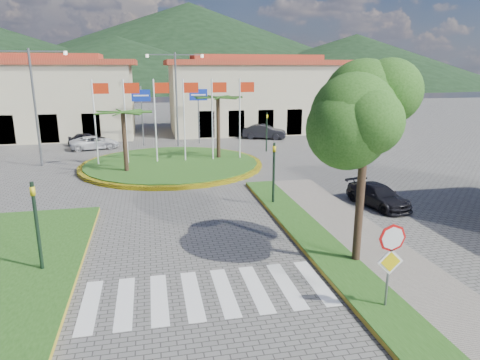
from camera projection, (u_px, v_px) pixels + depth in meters
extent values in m
cube|color=gray|center=(419.00, 304.00, 12.44)|extent=(4.00, 28.00, 0.15)
cube|color=#204915|center=(381.00, 308.00, 12.19)|extent=(1.60, 28.00, 0.18)
cube|color=silver|center=(205.00, 294.00, 13.14)|extent=(8.00, 3.00, 0.01)
cylinder|color=yellow|center=(172.00, 165.00, 30.14)|extent=(12.70, 12.70, 0.24)
cylinder|color=#204915|center=(172.00, 164.00, 30.14)|extent=(12.00, 12.00, 0.30)
cylinder|color=black|center=(125.00, 144.00, 27.16)|extent=(0.28, 0.28, 4.05)
cylinder|color=black|center=(218.00, 130.00, 31.23)|extent=(0.28, 0.28, 4.68)
cylinder|color=silver|center=(95.00, 125.00, 28.88)|extent=(0.10, 0.10, 6.00)
cube|color=red|center=(101.00, 89.00, 28.38)|extent=(1.00, 0.03, 0.70)
cylinder|color=silver|center=(126.00, 124.00, 29.28)|extent=(0.10, 0.10, 6.00)
cube|color=red|center=(132.00, 88.00, 28.78)|extent=(1.00, 0.03, 0.70)
cylinder|color=silver|center=(155.00, 123.00, 29.68)|extent=(0.10, 0.10, 6.00)
cube|color=red|center=(162.00, 88.00, 29.18)|extent=(1.00, 0.03, 0.70)
cylinder|color=silver|center=(184.00, 123.00, 30.08)|extent=(0.10, 0.10, 6.00)
cube|color=red|center=(191.00, 88.00, 29.58)|extent=(1.00, 0.03, 0.70)
cylinder|color=silver|center=(212.00, 122.00, 30.49)|extent=(0.10, 0.10, 6.00)
cube|color=red|center=(220.00, 87.00, 29.99)|extent=(1.00, 0.03, 0.70)
cylinder|color=silver|center=(240.00, 121.00, 30.89)|extent=(0.10, 0.10, 6.00)
cube|color=red|center=(247.00, 87.00, 30.39)|extent=(1.00, 0.03, 0.70)
cylinder|color=slate|center=(388.00, 271.00, 11.92)|extent=(0.07, 0.07, 2.50)
cylinder|color=red|center=(392.00, 238.00, 11.62)|extent=(0.80, 0.03, 0.80)
cube|color=yellow|center=(390.00, 262.00, 11.78)|extent=(0.78, 0.03, 0.78)
cylinder|color=black|center=(360.00, 204.00, 14.64)|extent=(0.28, 0.28, 4.40)
ellipsoid|color=#1D4913|center=(366.00, 117.00, 13.87)|extent=(3.60, 3.60, 3.20)
cylinder|color=black|center=(37.00, 229.00, 14.06)|extent=(0.12, 0.12, 3.20)
imported|color=gold|center=(34.00, 200.00, 13.80)|extent=(0.15, 0.18, 0.90)
cylinder|color=black|center=(274.00, 175.00, 21.21)|extent=(0.12, 0.12, 3.20)
imported|color=gold|center=(274.00, 155.00, 20.96)|extent=(0.15, 0.18, 0.90)
cylinder|color=black|center=(267.00, 132.00, 35.16)|extent=(0.12, 0.12, 3.20)
imported|color=gold|center=(267.00, 120.00, 34.90)|extent=(0.18, 0.15, 0.90)
cylinder|color=slate|center=(142.00, 116.00, 37.63)|extent=(0.12, 0.12, 5.20)
cube|color=#102BAE|center=(141.00, 96.00, 37.11)|extent=(1.60, 0.05, 1.00)
cylinder|color=slate|center=(199.00, 115.00, 38.63)|extent=(0.12, 0.12, 5.20)
cube|color=#102BAE|center=(198.00, 95.00, 38.11)|extent=(1.60, 0.05, 1.00)
cylinder|color=slate|center=(177.00, 100.00, 36.93)|extent=(0.16, 0.16, 8.00)
cube|color=slate|center=(160.00, 55.00, 35.72)|extent=(2.40, 0.08, 0.08)
cube|color=slate|center=(189.00, 55.00, 36.20)|extent=(2.40, 0.08, 0.08)
cylinder|color=slate|center=(35.00, 109.00, 29.24)|extent=(0.16, 0.16, 8.00)
cube|color=slate|center=(9.00, 51.00, 28.03)|extent=(2.40, 0.08, 0.08)
cube|color=slate|center=(48.00, 51.00, 28.52)|extent=(2.40, 0.08, 0.08)
cube|color=beige|center=(16.00, 102.00, 41.61)|extent=(22.00, 9.00, 7.00)
cube|color=#A3331F|center=(11.00, 62.00, 40.66)|extent=(23.32, 9.54, 0.50)
cube|color=#A3331F|center=(10.00, 57.00, 40.53)|extent=(16.50, 4.95, 0.60)
cube|color=beige|center=(255.00, 99.00, 46.43)|extent=(18.00, 9.00, 7.00)
cube|color=#A3331F|center=(256.00, 63.00, 45.47)|extent=(19.08, 9.54, 0.50)
cube|color=#A3331F|center=(256.00, 58.00, 45.35)|extent=(13.50, 4.95, 0.60)
cone|color=black|center=(190.00, 45.00, 159.93)|extent=(180.00, 180.00, 30.00)
cone|color=black|center=(355.00, 61.00, 148.84)|extent=(120.00, 120.00, 18.00)
cone|color=black|center=(117.00, 63.00, 128.31)|extent=(110.00, 110.00, 16.00)
imported|color=silver|center=(95.00, 143.00, 36.38)|extent=(4.34, 2.71, 1.12)
imported|color=black|center=(87.00, 139.00, 38.34)|extent=(3.47, 1.82, 1.13)
imported|color=black|center=(264.00, 132.00, 41.67)|extent=(4.43, 2.90, 1.38)
imported|color=black|center=(378.00, 196.00, 21.36)|extent=(2.29, 3.99, 1.09)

